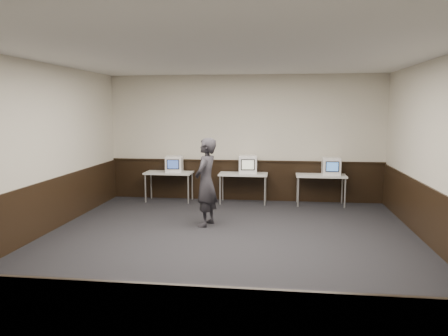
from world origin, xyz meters
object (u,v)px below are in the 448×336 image
(emac_right, at_px, (331,166))
(emac_center, at_px, (248,164))
(desk_center, at_px, (243,176))
(person, at_px, (206,182))
(desk_left, at_px, (169,175))
(desk_right, at_px, (321,178))
(emac_left, at_px, (174,164))

(emac_right, bearing_deg, emac_center, 178.76)
(desk_center, xyz_separation_m, person, (-0.56, -2.22, 0.21))
(desk_center, bearing_deg, emac_right, 0.27)
(desk_left, height_order, emac_right, emac_right)
(desk_center, height_order, emac_center, emac_center)
(desk_center, xyz_separation_m, emac_center, (0.11, 0.03, 0.29))
(desk_right, relative_size, emac_left, 2.54)
(desk_left, relative_size, desk_center, 1.00)
(emac_center, distance_m, person, 2.35)
(desk_right, height_order, emac_right, emac_right)
(person, bearing_deg, desk_center, 179.09)
(desk_left, distance_m, emac_right, 4.05)
(desk_right, relative_size, emac_right, 2.60)
(desk_left, relative_size, emac_right, 2.60)
(emac_left, distance_m, person, 2.52)
(desk_left, distance_m, emac_left, 0.31)
(desk_right, bearing_deg, person, -137.99)
(emac_left, relative_size, emac_right, 1.02)
(emac_left, height_order, emac_right, emac_right)
(emac_left, xyz_separation_m, person, (1.19, -2.22, -0.07))
(desk_center, xyz_separation_m, emac_right, (2.14, 0.01, 0.28))
(desk_right, distance_m, person, 3.32)
(emac_left, height_order, emac_center, emac_center)
(desk_right, relative_size, emac_center, 2.35)
(emac_left, xyz_separation_m, emac_right, (3.89, 0.01, 0.01))
(desk_left, xyz_separation_m, person, (1.34, -2.22, 0.21))
(emac_left, bearing_deg, emac_center, -3.98)
(emac_right, bearing_deg, desk_left, 179.48)
(desk_left, bearing_deg, desk_right, 0.00)
(desk_left, bearing_deg, emac_center, 0.87)
(desk_right, distance_m, emac_left, 3.67)
(desk_center, bearing_deg, desk_left, 180.00)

